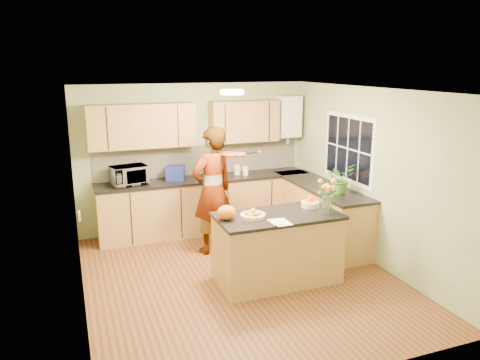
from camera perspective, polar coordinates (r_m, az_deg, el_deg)
name	(u,v)px	position (r m, az deg, el deg)	size (l,w,h in m)	color
floor	(240,278)	(6.45, 0.03, -11.85)	(4.50, 4.50, 0.00)	#542C18
ceiling	(240,90)	(5.82, 0.03, 10.91)	(4.00, 4.50, 0.02)	white
wall_back	(194,157)	(8.11, -5.58, 2.81)	(4.00, 0.02, 2.50)	gray
wall_front	(333,253)	(4.10, 11.30, -8.74)	(4.00, 0.02, 2.50)	gray
wall_left	(76,205)	(5.66, -19.32, -2.86)	(0.02, 4.50, 2.50)	gray
wall_right	(371,176)	(6.95, 15.65, 0.47)	(0.02, 4.50, 2.50)	gray
back_counter	(206,204)	(8.04, -4.20, -2.98)	(3.64, 0.62, 0.94)	#A77F43
right_counter	(320,213)	(7.68, 9.74, -3.96)	(0.62, 2.24, 0.94)	#A77F43
splashback	(200,160)	(8.13, -4.86, 2.50)	(3.60, 0.02, 0.52)	beige
upper_cabinets	(186,124)	(7.80, -6.61, 6.82)	(3.20, 0.34, 0.70)	#A77F43
boiler	(288,117)	(8.46, 5.90, 7.70)	(0.40, 0.30, 0.86)	white
window_right	(348,148)	(7.37, 13.03, 3.76)	(0.01, 1.30, 1.05)	white
light_switch	(79,216)	(5.07, -18.99, -4.17)	(0.02, 0.09, 0.09)	white
ceiling_lamp	(232,92)	(6.10, -0.98, 10.68)	(0.30, 0.30, 0.07)	#FFEABF
peninsula_island	(277,248)	(6.22, 4.57, -8.24)	(1.61, 0.83, 0.92)	#A77F43
fruit_dish	(253,214)	(5.91, 1.59, -4.18)	(0.32, 0.32, 0.11)	beige
orange_bowl	(310,203)	(6.41, 8.56, -2.74)	(0.24, 0.24, 0.14)	beige
flower_vase	(327,189)	(6.09, 10.56, -1.10)	(0.27, 0.27, 0.49)	silver
orange_bag	(226,212)	(5.83, -1.66, -3.98)	(0.24, 0.20, 0.18)	orange
papers	(281,222)	(5.76, 5.02, -5.14)	(0.20, 0.27, 0.01)	white
violinist	(213,191)	(7.02, -3.35, -1.29)	(0.70, 0.46, 1.93)	#DDA787
violin	(230,154)	(6.74, -1.24, 3.16)	(0.60, 0.24, 0.12)	#4A0F04
microwave	(129,175)	(7.62, -13.37, 0.56)	(0.55, 0.37, 0.30)	white
blue_box	(175,173)	(7.80, -7.88, 0.86)	(0.30, 0.22, 0.24)	navy
kettle	(214,170)	(7.90, -3.15, 1.25)	(0.17, 0.17, 0.32)	silver
jar_cream	(237,170)	(8.10, -0.34, 1.26)	(0.11, 0.11, 0.17)	beige
jar_white	(246,171)	(8.07, 0.68, 1.12)	(0.10, 0.10, 0.15)	white
potted_plant	(340,178)	(7.06, 12.11, 0.21)	(0.41, 0.36, 0.46)	#3E7828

